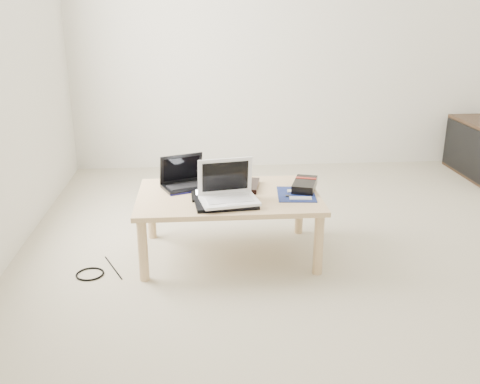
{
  "coord_description": "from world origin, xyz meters",
  "views": [
    {
      "loc": [
        -0.83,
        -3.04,
        1.48
      ],
      "look_at": [
        -0.59,
        0.01,
        0.41
      ],
      "focal_mm": 40.0,
      "sensor_mm": 36.0,
      "label": 1
    }
  ],
  "objects": [
    {
      "name": "book",
      "position": [
        -0.61,
        0.14,
        0.42
      ],
      "size": [
        0.34,
        0.3,
        0.03
      ],
      "color": "black",
      "rests_on": "coffee_table"
    },
    {
      "name": "gpu_box",
      "position": [
        -0.18,
        0.07,
        0.43
      ],
      "size": [
        0.21,
        0.29,
        0.06
      ],
      "color": "black",
      "rests_on": "coffee_table"
    },
    {
      "name": "neoprene_sleeve",
      "position": [
        -0.69,
        -0.15,
        0.41
      ],
      "size": [
        0.37,
        0.29,
        0.02
      ],
      "primitive_type": "cube",
      "rotation": [
        0.0,
        0.0,
        0.09
      ],
      "color": "black",
      "rests_on": "coffee_table"
    },
    {
      "name": "floor_cable_coil",
      "position": [
        -1.48,
        -0.2,
        0.01
      ],
      "size": [
        0.16,
        0.16,
        0.01
      ],
      "primitive_type": "torus",
      "rotation": [
        0.0,
        0.0,
        -0.0
      ],
      "color": "black",
      "rests_on": "ground"
    },
    {
      "name": "cable_coil",
      "position": [
        -0.74,
        -0.02,
        0.41
      ],
      "size": [
        0.12,
        0.12,
        0.01
      ],
      "primitive_type": "torus",
      "rotation": [
        0.0,
        0.0,
        -0.12
      ],
      "color": "black",
      "rests_on": "coffee_table"
    },
    {
      "name": "white_laptop",
      "position": [
        -0.67,
        -0.14,
        0.47
      ],
      "size": [
        0.36,
        0.28,
        0.23
      ],
      "color": "white",
      "rests_on": "neoprene_sleeve"
    },
    {
      "name": "remote",
      "position": [
        -0.58,
        0.01,
        0.41
      ],
      "size": [
        0.09,
        0.2,
        0.02
      ],
      "color": "silver",
      "rests_on": "coffee_table"
    },
    {
      "name": "tablet",
      "position": [
        -0.75,
        -0.0,
        0.41
      ],
      "size": [
        0.28,
        0.22,
        0.01
      ],
      "color": "black",
      "rests_on": "coffee_table"
    },
    {
      "name": "motherboard",
      "position": [
        -0.25,
        -0.03,
        0.4
      ],
      "size": [
        0.25,
        0.3,
        0.01
      ],
      "color": "#0B1649",
      "rests_on": "coffee_table"
    },
    {
      "name": "ground",
      "position": [
        0.0,
        0.0,
        0.0
      ],
      "size": [
        4.0,
        4.0,
        0.0
      ],
      "primitive_type": "plane",
      "color": "beige",
      "rests_on": "ground"
    },
    {
      "name": "floor_cable_trail",
      "position": [
        -1.36,
        -0.13,
        0.0
      ],
      "size": [
        0.15,
        0.3,
        0.01
      ],
      "primitive_type": "cylinder",
      "rotation": [
        1.57,
        0.0,
        0.44
      ],
      "color": "black",
      "rests_on": "ground"
    },
    {
      "name": "coffee_table",
      "position": [
        -0.66,
        0.01,
        0.35
      ],
      "size": [
        1.1,
        0.7,
        0.4
      ],
      "color": "tan",
      "rests_on": "ground"
    },
    {
      "name": "netbook",
      "position": [
        -0.93,
        0.17,
        0.44
      ],
      "size": [
        0.33,
        0.29,
        0.2
      ],
      "color": "black",
      "rests_on": "coffee_table"
    }
  ]
}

